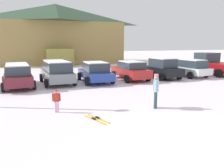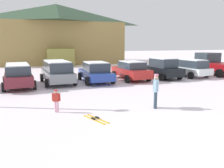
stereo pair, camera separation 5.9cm
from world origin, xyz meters
The scene contains 12 objects.
ground centered at (0.00, 0.00, 0.00)m, with size 160.00×160.00×0.00m, color white.
ski_lodge centered at (-1.83, 31.64, 4.63)m, with size 20.13×12.20×9.13m.
parked_maroon_van centered at (-6.23, 11.90, 0.90)m, with size 2.48×4.73×1.67m.
parked_grey_wagon centered at (-3.45, 12.53, 0.95)m, with size 2.62×4.82×1.77m.
parked_blue_hatchback centered at (-0.45, 12.23, 0.83)m, with size 2.35×4.56×1.64m.
parked_red_sedan centered at (2.72, 12.39, 0.82)m, with size 2.39×4.54×1.61m.
parked_black_sedan centered at (5.74, 12.35, 0.90)m, with size 2.49×4.37×1.82m.
parked_white_suv centered at (8.68, 12.53, 0.88)m, with size 2.48×4.69×1.64m.
pickup_truck centered at (11.97, 12.87, 0.99)m, with size 2.63×5.57×2.15m.
skier_child_in_red_jacket centered at (-4.08, 5.04, 0.59)m, with size 0.37×0.22×1.05m.
skier_adult_in_blue_parka centered at (0.53, 4.23, 0.94)m, with size 0.42×0.54×1.67m.
pair_of_skis centered at (-2.62, 3.55, 0.02)m, with size 0.83×1.43×0.08m.
Camera 2 is at (-4.67, -4.84, 3.10)m, focal length 35.00 mm.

